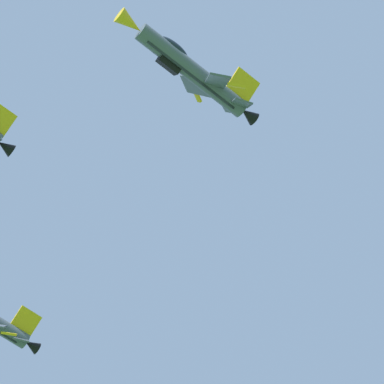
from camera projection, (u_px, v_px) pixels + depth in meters
name	position (u px, v px, depth m)	size (l,w,h in m)	color
fighter_jet_left_wing	(190.00, 69.00, 80.20)	(14.60, 9.34, 8.35)	#4C5666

